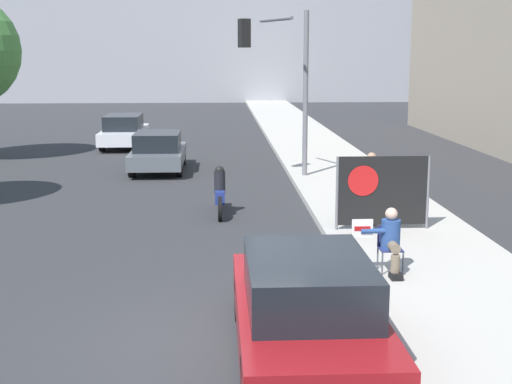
# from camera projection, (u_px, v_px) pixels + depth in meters

# --- Properties ---
(ground_plane) EXTENTS (160.00, 160.00, 0.00)m
(ground_plane) POSITION_uv_depth(u_px,v_px,m) (225.00, 346.00, 9.95)
(ground_plane) COLOR #303033
(sidewalk_curb) EXTENTS (3.39, 90.00, 0.17)m
(sidewalk_curb) POSITION_uv_depth(u_px,v_px,m) (333.00, 168.00, 24.84)
(sidewalk_curb) COLOR #B7B2A8
(sidewalk_curb) RESTS_ON ground_plane
(seated_protester) EXTENTS (0.92, 0.77, 1.17)m
(seated_protester) POSITION_uv_depth(u_px,v_px,m) (390.00, 239.00, 12.61)
(seated_protester) COLOR #474C56
(seated_protester) RESTS_ON sidewalk_curb
(jogger_on_sidewalk) EXTENTS (0.34, 0.34, 1.66)m
(jogger_on_sidewalk) POSITION_uv_depth(u_px,v_px,m) (371.00, 188.00, 16.13)
(jogger_on_sidewalk) COLOR black
(jogger_on_sidewalk) RESTS_ON sidewalk_curb
(protest_banner) EXTENTS (2.09, 0.06, 1.64)m
(protest_banner) POSITION_uv_depth(u_px,v_px,m) (382.00, 191.00, 15.71)
(protest_banner) COLOR slate
(protest_banner) RESTS_ON sidewalk_curb
(traffic_light_pole) EXTENTS (2.23, 2.00, 5.16)m
(traffic_light_pole) POSITION_uv_depth(u_px,v_px,m) (282.00, 66.00, 21.90)
(traffic_light_pole) COLOR slate
(traffic_light_pole) RESTS_ON sidewalk_curb
(parked_car_curbside) EXTENTS (1.82, 4.50, 1.44)m
(parked_car_curbside) POSITION_uv_depth(u_px,v_px,m) (306.00, 307.00, 9.40)
(parked_car_curbside) COLOR maroon
(parked_car_curbside) RESTS_ON ground_plane
(car_on_road_nearest) EXTENTS (1.76, 4.10, 1.36)m
(car_on_road_nearest) POSITION_uv_depth(u_px,v_px,m) (158.00, 151.00, 24.63)
(car_on_road_nearest) COLOR #565B60
(car_on_road_nearest) RESTS_ON ground_plane
(car_on_road_midblock) EXTENTS (1.72, 4.71, 1.41)m
(car_on_road_midblock) POSITION_uv_depth(u_px,v_px,m) (124.00, 131.00, 30.98)
(car_on_road_midblock) COLOR silver
(car_on_road_midblock) RESTS_ON ground_plane
(motorcycle_on_road) EXTENTS (0.28, 2.14, 1.25)m
(motorcycle_on_road) POSITION_uv_depth(u_px,v_px,m) (220.00, 193.00, 18.01)
(motorcycle_on_road) COLOR navy
(motorcycle_on_road) RESTS_ON ground_plane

